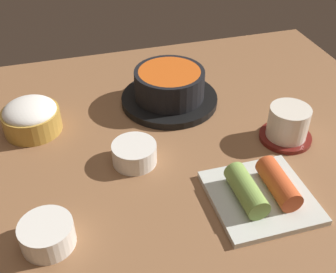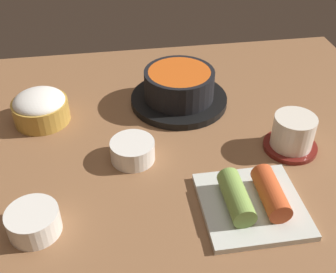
# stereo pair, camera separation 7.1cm
# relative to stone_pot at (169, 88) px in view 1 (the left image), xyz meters

# --- Properties ---
(dining_table) EXTENTS (1.00, 0.76, 0.02)m
(dining_table) POSITION_rel_stone_pot_xyz_m (-0.07, -0.13, -0.04)
(dining_table) COLOR brown
(dining_table) RESTS_ON ground
(stone_pot) EXTENTS (0.19, 0.19, 0.07)m
(stone_pot) POSITION_rel_stone_pot_xyz_m (0.00, 0.00, 0.00)
(stone_pot) COLOR black
(stone_pot) RESTS_ON dining_table
(rice_bowl) EXTENTS (0.10, 0.10, 0.06)m
(rice_bowl) POSITION_rel_stone_pot_xyz_m (-0.27, -0.02, -0.00)
(rice_bowl) COLOR #B78C38
(rice_bowl) RESTS_ON dining_table
(tea_cup_with_saucer) EXTENTS (0.09, 0.09, 0.07)m
(tea_cup_with_saucer) POSITION_rel_stone_pot_xyz_m (0.17, -0.17, -0.00)
(tea_cup_with_saucer) COLOR maroon
(tea_cup_with_saucer) RESTS_ON dining_table
(banchan_cup_center) EXTENTS (0.07, 0.07, 0.04)m
(banchan_cup_center) POSITION_rel_stone_pot_xyz_m (-0.11, -0.16, -0.01)
(banchan_cup_center) COLOR white
(banchan_cup_center) RESTS_ON dining_table
(kimchi_plate) EXTENTS (0.15, 0.15, 0.04)m
(kimchi_plate) POSITION_rel_stone_pot_xyz_m (0.06, -0.30, -0.02)
(kimchi_plate) COLOR silver
(kimchi_plate) RESTS_ON dining_table
(side_bowl_near) EXTENTS (0.07, 0.07, 0.04)m
(side_bowl_near) POSITION_rel_stone_pot_xyz_m (-0.26, -0.29, -0.01)
(side_bowl_near) COLOR white
(side_bowl_near) RESTS_ON dining_table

